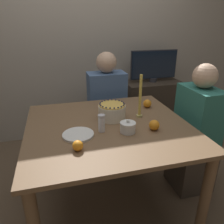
% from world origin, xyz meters
% --- Properties ---
extents(ground_plane, '(12.00, 12.00, 0.00)m').
position_xyz_m(ground_plane, '(0.00, 0.00, 0.00)').
color(ground_plane, brown).
extents(wall_behind, '(8.00, 0.05, 2.60)m').
position_xyz_m(wall_behind, '(0.00, 1.40, 1.30)').
color(wall_behind, '#ADA393').
rests_on(wall_behind, ground_plane).
extents(dining_table, '(1.21, 1.13, 0.76)m').
position_xyz_m(dining_table, '(0.00, 0.00, 0.65)').
color(dining_table, brown).
rests_on(dining_table, ground_plane).
extents(cake, '(0.22, 0.22, 0.13)m').
position_xyz_m(cake, '(0.06, 0.10, 0.82)').
color(cake, '#EFE5CC').
rests_on(cake, dining_table).
extents(sugar_bowl, '(0.11, 0.11, 0.10)m').
position_xyz_m(sugar_bowl, '(0.10, -0.15, 0.80)').
color(sugar_bowl, white).
rests_on(sugar_bowl, dining_table).
extents(sugar_shaker, '(0.05, 0.05, 0.13)m').
position_xyz_m(sugar_shaker, '(-0.07, -0.09, 0.83)').
color(sugar_shaker, white).
rests_on(sugar_shaker, dining_table).
extents(plate_stack, '(0.21, 0.21, 0.02)m').
position_xyz_m(plate_stack, '(-0.24, -0.11, 0.77)').
color(plate_stack, white).
rests_on(plate_stack, dining_table).
extents(candle, '(0.05, 0.05, 0.35)m').
position_xyz_m(candle, '(0.28, 0.08, 0.91)').
color(candle, tan).
rests_on(candle, dining_table).
extents(orange_fruit_0, '(0.07, 0.07, 0.07)m').
position_xyz_m(orange_fruit_0, '(0.43, 0.26, 0.80)').
color(orange_fruit_0, orange).
rests_on(orange_fruit_0, dining_table).
extents(orange_fruit_1, '(0.07, 0.07, 0.07)m').
position_xyz_m(orange_fruit_1, '(-0.26, -0.29, 0.80)').
color(orange_fruit_1, orange).
rests_on(orange_fruit_1, dining_table).
extents(orange_fruit_2, '(0.08, 0.08, 0.08)m').
position_xyz_m(orange_fruit_2, '(0.30, -0.16, 0.80)').
color(orange_fruit_2, orange).
rests_on(orange_fruit_2, dining_table).
extents(person_man_blue_shirt, '(0.40, 0.34, 1.20)m').
position_xyz_m(person_man_blue_shirt, '(0.17, 0.77, 0.53)').
color(person_man_blue_shirt, '#2D2D38').
rests_on(person_man_blue_shirt, ground_plane).
extents(person_woman_floral, '(0.34, 0.40, 1.18)m').
position_xyz_m(person_woman_floral, '(0.81, 0.03, 0.51)').
color(person_woman_floral, '#473D33').
rests_on(person_woman_floral, ground_plane).
extents(side_cabinet, '(0.74, 0.42, 0.75)m').
position_xyz_m(side_cabinet, '(0.89, 1.15, 0.37)').
color(side_cabinet, '#382D23').
rests_on(side_cabinet, ground_plane).
extents(tv_monitor, '(0.63, 0.10, 0.41)m').
position_xyz_m(tv_monitor, '(0.89, 1.15, 0.96)').
color(tv_monitor, '#2D2D33').
rests_on(tv_monitor, side_cabinet).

